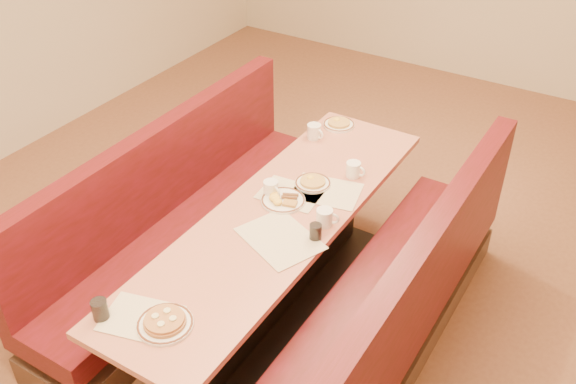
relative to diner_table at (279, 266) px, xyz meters
The scene contains 19 objects.
ground 0.37m from the diner_table, ahead, with size 8.00×8.00×0.00m, color #9E6647.
room_envelope 1.56m from the diner_table, ahead, with size 6.04×8.04×2.82m.
diner_table is the anchor object (origin of this frame).
booth_left 0.73m from the diner_table, behind, with size 0.55×2.50×1.05m.
booth_right 0.73m from the diner_table, ahead, with size 0.55×2.50×1.05m.
placemat_near_left 1.08m from the diner_table, 96.82° to the right, with size 0.35×0.26×0.00m, color beige.
placemat_near_right 0.43m from the diner_table, 54.88° to the right, with size 0.44×0.33×0.00m, color beige.
placemat_far_left 0.44m from the diner_table, 103.44° to the left, with size 0.36×0.27×0.00m, color beige.
placemat_far_right 0.53m from the diner_table, 71.11° to the left, with size 0.39×0.29×0.00m, color beige.
pancake_plate 1.06m from the diner_table, 89.69° to the right, with size 0.26×0.26×0.06m.
eggs_plate 0.41m from the diner_table, 111.20° to the left, with size 0.26×0.26×0.05m.
extra_plate_mid 0.54m from the diner_table, 88.13° to the left, with size 0.22×0.22×0.04m.
extra_plate_far 1.18m from the diner_table, 100.02° to the left, with size 0.22×0.22×0.04m.
coffee_mug_a 0.51m from the diner_table, 14.31° to the left, with size 0.13×0.09×0.10m.
coffee_mug_b 0.47m from the diner_table, 133.64° to the left, with size 0.12×0.09×0.09m.
coffee_mug_c 0.75m from the diner_table, 72.93° to the left, with size 0.13×0.09×0.10m.
coffee_mug_d 1.00m from the diner_table, 106.52° to the left, with size 0.13×0.09×0.10m.
soda_tumbler_near 1.21m from the diner_table, 104.35° to the right, with size 0.08×0.08×0.10m.
soda_tumbler_mid 0.51m from the diner_table, 13.46° to the right, with size 0.07×0.07×0.09m.
Camera 1 is at (1.56, -2.43, 2.94)m, focal length 40.00 mm.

